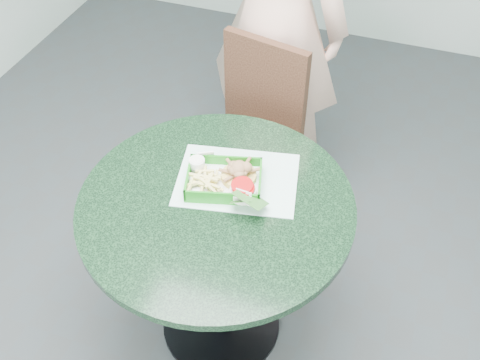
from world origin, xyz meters
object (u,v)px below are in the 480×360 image
(cafe_table, at_px, (218,238))
(food_basket, at_px, (224,186))
(dining_chair, at_px, (257,131))
(crab_sandwich, at_px, (240,178))
(sauce_ramekin, at_px, (203,162))

(cafe_table, relative_size, food_basket, 3.72)
(food_basket, bearing_deg, dining_chair, 96.40)
(food_basket, height_order, crab_sandwich, crab_sandwich)
(cafe_table, xyz_separation_m, food_basket, (0.00, 0.08, 0.19))
(cafe_table, bearing_deg, food_basket, 89.83)
(food_basket, bearing_deg, cafe_table, -90.17)
(cafe_table, relative_size, dining_chair, 0.99)
(cafe_table, xyz_separation_m, sauce_ramekin, (-0.10, 0.13, 0.22))
(cafe_table, distance_m, crab_sandwich, 0.25)
(dining_chair, relative_size, food_basket, 3.76)
(sauce_ramekin, bearing_deg, dining_chair, 86.38)
(cafe_table, bearing_deg, sauce_ramekin, 126.15)
(dining_chair, xyz_separation_m, food_basket, (0.06, -0.57, 0.23))
(cafe_table, xyz_separation_m, crab_sandwich, (0.05, 0.10, 0.22))
(dining_chair, xyz_separation_m, crab_sandwich, (0.11, -0.55, 0.27))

